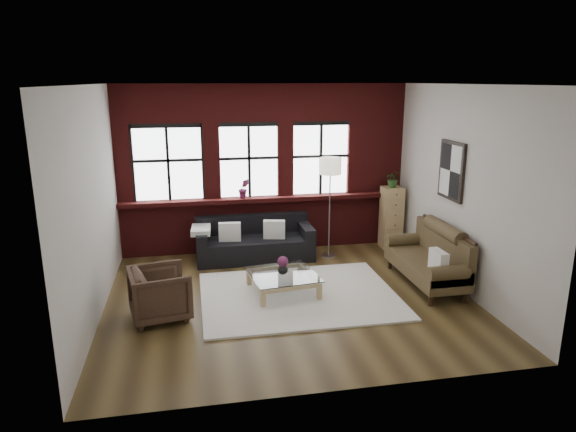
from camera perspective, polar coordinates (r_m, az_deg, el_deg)
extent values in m
plane|color=#413018|center=(8.02, 0.11, -9.09)|extent=(5.50, 5.50, 0.00)
plane|color=white|center=(7.33, 0.12, 14.41)|extent=(5.50, 5.50, 0.00)
plane|color=beige|center=(9.93, -2.65, 5.26)|extent=(5.50, 0.00, 5.50)
plane|color=beige|center=(5.17, 5.42, -3.92)|extent=(5.50, 0.00, 5.50)
plane|color=beige|center=(7.51, -20.97, 1.10)|extent=(0.00, 5.00, 5.00)
plane|color=beige|center=(8.47, 18.72, 2.79)|extent=(0.00, 5.00, 5.00)
cube|color=#581414|center=(9.90, -2.48, 1.92)|extent=(5.50, 0.30, 0.08)
cube|color=silver|center=(8.08, 1.20, -8.79)|extent=(3.00, 2.36, 0.03)
cube|color=white|center=(9.41, -6.48, -1.76)|extent=(0.41, 0.18, 0.34)
cube|color=white|center=(9.50, -1.54, -1.50)|extent=(0.42, 0.22, 0.34)
cube|color=white|center=(8.11, 16.37, -4.87)|extent=(0.15, 0.38, 0.34)
imported|color=#38261C|center=(7.47, -14.02, -8.37)|extent=(0.95, 0.93, 0.73)
imported|color=#B2B2B2|center=(8.04, -0.58, -5.87)|extent=(0.21, 0.21, 0.17)
sphere|color=#6C254F|center=(8.00, -0.58, -5.09)|extent=(0.17, 0.17, 0.17)
cube|color=tan|center=(10.38, 11.39, -0.17)|extent=(0.38, 0.38, 1.23)
imported|color=#2D5923|center=(10.21, 11.62, 4.08)|extent=(0.31, 0.28, 0.34)
imported|color=#6C254F|center=(9.77, -4.94, 3.06)|extent=(0.21, 0.17, 0.37)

